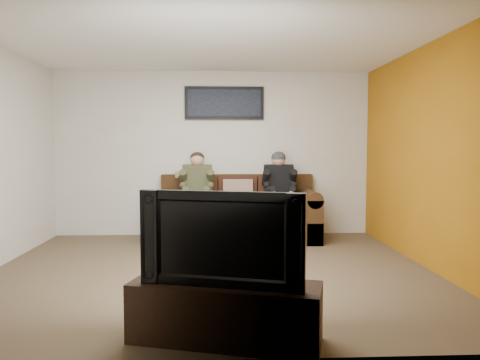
{
  "coord_description": "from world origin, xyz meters",
  "views": [
    {
      "loc": [
        0.06,
        -5.24,
        1.4
      ],
      "look_at": [
        0.37,
        1.2,
        0.95
      ],
      "focal_mm": 35.0,
      "sensor_mm": 36.0,
      "label": 1
    }
  ],
  "objects": [
    {
      "name": "throw_pillow",
      "position": [
        0.37,
        1.88,
        0.69
      ],
      "size": [
        0.45,
        0.22,
        0.45
      ],
      "primitive_type": "cube",
      "rotation": [
        -0.21,
        0.0,
        0.0
      ],
      "color": "#866957",
      "rests_on": "sofa"
    },
    {
      "name": "cat",
      "position": [
        0.42,
        1.58,
        0.58
      ],
      "size": [
        0.66,
        0.26,
        0.24
      ],
      "color": "#48361C",
      "rests_on": "sofa"
    },
    {
      "name": "person_right",
      "position": [
        0.99,
        1.64,
        0.76
      ],
      "size": [
        0.51,
        0.86,
        1.34
      ],
      "color": "black",
      "rests_on": "sofa"
    },
    {
      "name": "ceiling",
      "position": [
        0.0,
        0.0,
        2.6
      ],
      "size": [
        5.0,
        5.0,
        0.0
      ],
      "primitive_type": "plane",
      "rotation": [
        3.14,
        0.0,
        0.0
      ],
      "color": "silver",
      "rests_on": "ground"
    },
    {
      "name": "wall_back",
      "position": [
        0.0,
        2.25,
        1.3
      ],
      "size": [
        5.0,
        0.0,
        5.0
      ],
      "primitive_type": "plane",
      "rotation": [
        1.57,
        0.0,
        0.0
      ],
      "color": "beige",
      "rests_on": "ground"
    },
    {
      "name": "throw_blanket",
      "position": [
        -0.35,
        2.13,
        0.97
      ],
      "size": [
        0.49,
        0.24,
        0.09
      ],
      "primitive_type": "cube",
      "color": "#C4AE90",
      "rests_on": "sofa"
    },
    {
      "name": "accent_wall_right",
      "position": [
        2.49,
        0.0,
        1.3
      ],
      "size": [
        0.0,
        4.5,
        4.5
      ],
      "primitive_type": "plane",
      "rotation": [
        1.57,
        0.0,
        -1.57
      ],
      "color": "#A96710",
      "rests_on": "ground"
    },
    {
      "name": "wall_right",
      "position": [
        2.5,
        0.0,
        1.3
      ],
      "size": [
        0.0,
        4.5,
        4.5
      ],
      "primitive_type": "plane",
      "rotation": [
        1.57,
        0.0,
        -1.57
      ],
      "color": "beige",
      "rests_on": "ground"
    },
    {
      "name": "sofa",
      "position": [
        0.37,
        1.84,
        0.37
      ],
      "size": [
        2.38,
        1.03,
        0.97
      ],
      "color": "#392311",
      "rests_on": "ground"
    },
    {
      "name": "floor",
      "position": [
        0.0,
        0.0,
        0.0
      ],
      "size": [
        5.0,
        5.0,
        0.0
      ],
      "primitive_type": "plane",
      "color": "brown",
      "rests_on": "ground"
    },
    {
      "name": "wall_front",
      "position": [
        0.0,
        -2.25,
        1.3
      ],
      "size": [
        5.0,
        0.0,
        5.0
      ],
      "primitive_type": "plane",
      "rotation": [
        -1.57,
        0.0,
        0.0
      ],
      "color": "beige",
      "rests_on": "ground"
    },
    {
      "name": "person_left",
      "position": [
        -0.24,
        1.64,
        0.76
      ],
      "size": [
        0.51,
        0.87,
        1.33
      ],
      "color": "olive",
      "rests_on": "sofa"
    },
    {
      "name": "television",
      "position": [
        0.11,
        -1.95,
        0.77
      ],
      "size": [
        1.16,
        0.46,
        0.67
      ],
      "primitive_type": "imported",
      "rotation": [
        0.0,
        0.0,
        -0.27
      ],
      "color": "black",
      "rests_on": "tv_stand"
    },
    {
      "name": "tv_stand",
      "position": [
        0.11,
        -1.95,
        0.21
      ],
      "size": [
        1.44,
        0.79,
        0.43
      ],
      "primitive_type": "cube",
      "rotation": [
        0.0,
        0.0,
        -0.27
      ],
      "color": "black",
      "rests_on": "ground"
    },
    {
      "name": "framed_poster",
      "position": [
        0.17,
        2.22,
        2.1
      ],
      "size": [
        1.25,
        0.05,
        0.52
      ],
      "color": "black",
      "rests_on": "wall_back"
    }
  ]
}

